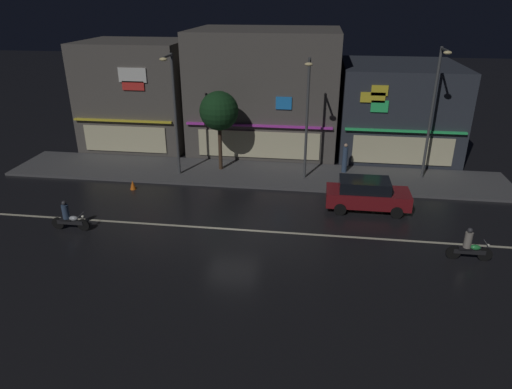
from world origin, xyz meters
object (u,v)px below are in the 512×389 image
object	(u,v)px
parked_car_near_kerb	(367,194)
motorcycle_following	(469,247)
streetlamp_west	(174,106)
pedestrian_on_sidewalk	(345,159)
streetlamp_mid	(307,111)
motorcycle_lead	(69,218)
traffic_cone	(133,185)
streetlamp_east	(434,105)

from	to	relation	value
parked_car_near_kerb	motorcycle_following	xyz separation A→B (m)	(3.92, -4.55, -0.24)
streetlamp_west	pedestrian_on_sidewalk	xyz separation A→B (m)	(10.23, 1.93, -3.41)
streetlamp_mid	motorcycle_lead	bearing A→B (deg)	-144.26
pedestrian_on_sidewalk	streetlamp_mid	bearing A→B (deg)	-26.98
traffic_cone	streetlamp_west	bearing A→B (deg)	47.96
pedestrian_on_sidewalk	traffic_cone	bearing A→B (deg)	-40.35
streetlamp_west	motorcycle_following	distance (m)	17.37
streetlamp_mid	motorcycle_lead	distance (m)	13.99
motorcycle_lead	parked_car_near_kerb	bearing A→B (deg)	-155.22
streetlamp_west	traffic_cone	distance (m)	5.17
motorcycle_lead	traffic_cone	xyz separation A→B (m)	(1.10, 5.21, -0.36)
pedestrian_on_sidewalk	parked_car_near_kerb	distance (m)	5.19
streetlamp_west	parked_car_near_kerb	xyz separation A→B (m)	(11.16, -3.18, -3.56)
motorcycle_following	traffic_cone	distance (m)	18.00
pedestrian_on_sidewalk	traffic_cone	world-z (taller)	pedestrian_on_sidewalk
pedestrian_on_sidewalk	streetlamp_west	bearing A→B (deg)	-48.62
streetlamp_mid	traffic_cone	distance (m)	10.99
streetlamp_west	pedestrian_on_sidewalk	distance (m)	10.96
streetlamp_west	motorcycle_following	world-z (taller)	streetlamp_west
pedestrian_on_sidewalk	motorcycle_lead	bearing A→B (deg)	-24.16
streetlamp_east	motorcycle_following	xyz separation A→B (m)	(0.14, -9.17, -4.01)
pedestrian_on_sidewalk	traffic_cone	distance (m)	13.03
parked_car_near_kerb	motorcycle_lead	bearing A→B (deg)	-163.21
parked_car_near_kerb	streetlamp_west	bearing A→B (deg)	164.11
streetlamp_east	traffic_cone	size ratio (longest dim) A/B	14.00
motorcycle_lead	motorcycle_following	bearing A→B (deg)	-172.73
streetlamp_west	streetlamp_mid	xyz separation A→B (m)	(7.78, 0.38, -0.09)
streetlamp_mid	motorcycle_following	xyz separation A→B (m)	(7.30, -8.11, -3.71)
streetlamp_west	motorcycle_lead	size ratio (longest dim) A/B	3.84
parked_car_near_kerb	motorcycle_lead	world-z (taller)	parked_car_near_kerb
pedestrian_on_sidewalk	motorcycle_lead	xyz separation A→B (m)	(-13.40, -9.43, -0.38)
motorcycle_lead	traffic_cone	bearing A→B (deg)	-93.93
pedestrian_on_sidewalk	parked_car_near_kerb	xyz separation A→B (m)	(0.93, -5.11, -0.14)
streetlamp_mid	motorcycle_following	distance (m)	11.52
streetlamp_mid	streetlamp_east	world-z (taller)	streetlamp_east
motorcycle_following	traffic_cone	size ratio (longest dim) A/B	3.45
pedestrian_on_sidewalk	parked_car_near_kerb	bearing A→B (deg)	41.05
parked_car_near_kerb	traffic_cone	xyz separation A→B (m)	(-13.23, 0.88, -0.59)
streetlamp_east	traffic_cone	world-z (taller)	streetlamp_east
motorcycle_lead	motorcycle_following	size ratio (longest dim) A/B	1.00
traffic_cone	pedestrian_on_sidewalk	bearing A→B (deg)	18.94
traffic_cone	streetlamp_east	bearing A→B (deg)	12.38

